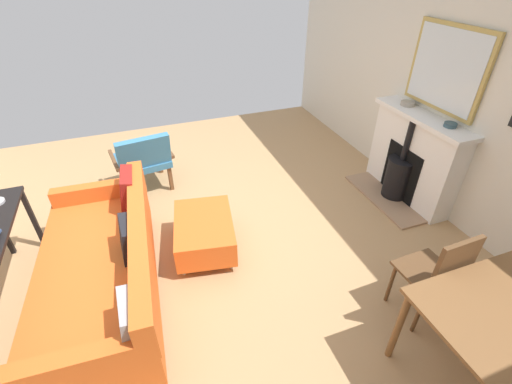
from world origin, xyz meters
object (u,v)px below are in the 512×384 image
Objects in this scene: sofa at (105,268)px; armchair_accent at (143,158)px; dining_table at (503,320)px; mantel_bowl_near at (408,103)px; mantel_bowl_far at (451,125)px; ottoman at (204,232)px; fireplace at (410,161)px; dining_chair_near_fireplace at (439,272)px.

sofa is 2.59× the size of armchair_accent.
mantel_bowl_near is at bearing -114.68° from dining_table.
mantel_bowl_far is at bearing 152.63° from armchair_accent.
ottoman is at bearing 108.01° from armchair_accent.
dining_chair_near_fireplace is (1.02, 1.51, 0.05)m from fireplace.
dining_table is 1.13× the size of dining_chair_near_fireplace.
dining_chair_near_fireplace is at bearing 56.03° from fireplace.
ottoman is at bearing -52.24° from dining_table.
mantel_bowl_near is 2.17m from dining_chair_near_fireplace.
fireplace is 0.62× the size of sofa.
fireplace reaches higher than armchair_accent.
dining_table is at bearing 63.07° from fireplace.
dining_chair_near_fireplace is (-0.00, -0.50, -0.09)m from dining_table.
fireplace is 3.44m from sofa.
fireplace is 7.89× the size of mantel_bowl_near.
armchair_accent reaches higher than dining_table.
sofa reaches higher than dining_table.
dining_chair_near_fireplace is (-2.39, 1.14, 0.21)m from sofa.
armchair_accent is at bearing -59.37° from dining_table.
fireplace is 2.52m from ottoman.
ottoman is 0.96× the size of dining_chair_near_fireplace.
mantel_bowl_near is 0.19× the size of ottoman.
mantel_bowl_far reaches higher than armchair_accent.
fireplace is 3.17m from armchair_accent.
armchair_accent is at bearing -16.94° from mantel_bowl_near.
mantel_bowl_far is 2.69m from ottoman.
armchair_accent is at bearing -22.42° from fireplace.
mantel_bowl_far reaches higher than dining_table.
dining_chair_near_fireplace is at bearing 48.10° from mantel_bowl_far.
fireplace is 1.83m from dining_chair_near_fireplace.
armchair_accent is at bearing -54.93° from dining_chair_near_fireplace.
sofa is at bearing -25.43° from dining_chair_near_fireplace.
ottoman is 1.10× the size of armchair_accent.
sofa is 0.95m from ottoman.
sofa is (3.45, 0.05, -0.74)m from mantel_bowl_far.
sofa is 2.25× the size of dining_chair_near_fireplace.
mantel_bowl_near is at bearing -168.88° from sofa.
dining_chair_near_fireplace reaches higher than ottoman.
dining_table is (-1.91, 3.22, 0.17)m from armchair_accent.
sofa is 2.91m from dining_table.
dining_table is (-2.39, 1.64, 0.30)m from sofa.
mantel_bowl_near reaches higher than armchair_accent.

